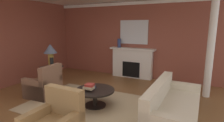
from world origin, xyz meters
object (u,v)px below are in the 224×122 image
Objects in this scene: fireplace at (132,64)px; coffee_table at (95,94)px; table_lamp at (50,51)px; vase_on_side_table at (52,63)px; side_table at (52,75)px; armchair_near_window at (44,86)px; sofa at (172,109)px; vase_mantel_left at (119,43)px; mantel_mirror at (134,32)px.

coffee_table is at bearing -89.17° from fireplace.
table_lamp reaches higher than fireplace.
fireplace reaches higher than coffee_table.
vase_on_side_table is at bearing -129.70° from fireplace.
side_table is at bearing 161.91° from coffee_table.
armchair_near_window is 1.29m from table_lamp.
sofa is 2.13× the size of coffee_table.
fireplace is 3.12m from table_lamp.
vase_mantel_left reaches higher than vase_on_side_table.
vase_on_side_table is at bearing -38.66° from table_lamp.
armchair_near_window is 1.68m from coffee_table.
vase_mantel_left is (-0.55, -0.05, 0.80)m from fireplace.
mantel_mirror is 0.53× the size of sofa.
fireplace is 2.57× the size of side_table.
armchair_near_window is 3.32m from vase_mantel_left.
armchair_near_window is 1.27× the size of table_lamp.
armchair_near_window is at bearing -178.19° from sofa.
vase_mantel_left is at bearing 131.21° from sofa.
vase_mantel_left reaches higher than fireplace.
table_lamp is (-2.09, -2.34, -0.58)m from mantel_mirror.
table_lamp reaches higher than coffee_table.
coffee_table is (1.68, 0.09, 0.03)m from armchair_near_window.
vase_mantel_left is (1.54, 2.17, 0.14)m from table_lamp.
sofa is at bearing -9.48° from table_lamp.
mantel_mirror reaches higher than table_lamp.
armchair_near_window is 0.92m from vase_on_side_table.
coffee_table is at bearing -16.22° from vase_on_side_table.
sofa reaches higher than side_table.
table_lamp is at bearing 90.00° from side_table.
side_table is at bearing -133.31° from fireplace.
vase_on_side_table is (-1.39, -2.29, -0.50)m from vase_mantel_left.
coffee_table is 1.33× the size of table_lamp.
mantel_mirror is 3.46× the size of vase_on_side_table.
table_lamp is at bearing -131.80° from mantel_mirror.
vase_on_side_table is at bearing -38.66° from side_table.
mantel_mirror is at bearing 51.71° from vase_on_side_table.
table_lamp is (-0.46, 0.79, 0.92)m from armchair_near_window.
fireplace is at bearing 5.14° from vase_mantel_left.
mantel_mirror is 3.44m from side_table.
vase_on_side_table is at bearing 114.73° from armchair_near_window.
coffee_table is 1.43× the size of side_table.
sofa is 3.96m from vase_on_side_table.
coffee_table is at bearing -18.09° from side_table.
armchair_near_window is (-1.63, -3.00, -0.26)m from fireplace.
mantel_mirror is at bearing 90.00° from fireplace.
mantel_mirror is 3.25× the size of vase_mantel_left.
vase_on_side_table is (-1.98, 0.58, 0.53)m from coffee_table.
armchair_near_window is at bearing -176.96° from coffee_table.
vase_on_side_table is (-1.94, -2.34, 0.30)m from fireplace.
coffee_table is at bearing -179.27° from sofa.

